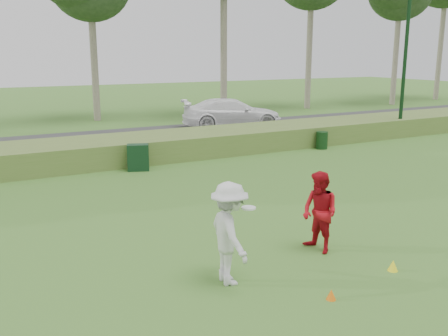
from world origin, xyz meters
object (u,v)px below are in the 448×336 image
utility_cabinet (138,157)px  car_right (232,113)px  player_white (230,233)px  player_red (320,212)px  cone_yellow (393,265)px  trash_bin (322,140)px  lamp_post (408,23)px  cone_orange (331,294)px

utility_cabinet → car_right: bearing=63.0°
player_white → player_red: bearing=-74.2°
cone_yellow → car_right: 19.07m
trash_bin → lamp_post: bearing=8.0°
lamp_post → cone_orange: bearing=-140.8°
cone_orange → car_right: bearing=65.6°
player_red → car_right: 17.90m
lamp_post → trash_bin: (-5.69, -0.80, -5.21)m
player_white → cone_yellow: 3.36m
car_right → utility_cabinet: bearing=150.1°
cone_yellow → trash_bin: (6.99, 10.72, 0.27)m
cone_orange → player_white: bearing=130.5°
cone_yellow → car_right: bearing=70.2°
cone_orange → lamp_post: bearing=39.2°
lamp_post → player_white: size_ratio=4.25×
cone_orange → utility_cabinet: utility_cabinet is taller
player_red → car_right: bearing=150.9°
utility_cabinet → player_white: bearing=-78.4°
trash_bin → cone_yellow: bearing=-123.1°
cone_yellow → car_right: car_right is taller
cone_orange → trash_bin: 14.15m
trash_bin → car_right: (-0.53, 7.20, 0.49)m
lamp_post → utility_cabinet: 15.16m
lamp_post → player_red: bearing=-143.0°
player_red → utility_cabinet: bearing=-179.9°
player_white → cone_orange: player_white is taller
lamp_post → utility_cabinet: bearing=-176.4°
player_white → lamp_post: bearing=-50.2°
cone_yellow → car_right: (6.45, 17.93, 0.76)m
player_red → utility_cabinet: 9.17m
cone_yellow → player_red: bearing=113.3°
utility_cabinet → cone_yellow: bearing=-61.0°
lamp_post → cone_yellow: lamp_post is taller
cone_yellow → trash_bin: size_ratio=0.29×
lamp_post → car_right: bearing=134.2°
player_white → cone_orange: (1.22, -1.43, -0.87)m
utility_cabinet → car_right: size_ratio=0.17×
player_white → car_right: player_white is taller
cone_yellow → trash_bin: bearing=56.9°
car_right → player_white: bearing=168.3°
trash_bin → player_white: bearing=-136.2°
lamp_post → cone_orange: (-14.52, -11.86, -5.50)m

